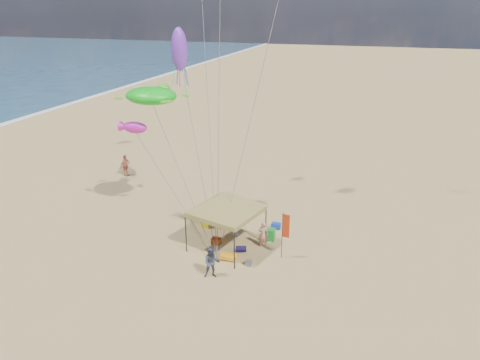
{
  "coord_description": "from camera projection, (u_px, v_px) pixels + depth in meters",
  "views": [
    {
      "loc": [
        7.36,
        -19.57,
        13.26
      ],
      "look_at": [
        0.0,
        3.0,
        4.0
      ],
      "focal_mm": 34.05,
      "sensor_mm": 36.0,
      "label": 1
    }
  ],
  "objects": [
    {
      "name": "ground",
      "position": [
        223.0,
        269.0,
        24.28
      ],
      "size": [
        280.0,
        280.0,
        0.0
      ],
      "primitive_type": "plane",
      "color": "tan",
      "rests_on": "ground"
    },
    {
      "name": "turtle_kite",
      "position": [
        151.0,
        96.0,
        26.53
      ],
      "size": [
        3.49,
        2.99,
        1.03
      ],
      "primitive_type": "ellipsoid",
      "rotation": [
        0.0,
        0.0,
        -0.18
      ],
      "color": "#13C71B",
      "rests_on": "ground"
    },
    {
      "name": "bag_orange",
      "position": [
        226.0,
        221.0,
        29.28
      ],
      "size": [
        0.54,
        0.69,
        0.36
      ],
      "primitive_type": "cylinder",
      "rotation": [
        0.0,
        1.57,
        1.22
      ],
      "color": "#CE3E0B",
      "rests_on": "ground"
    },
    {
      "name": "cooler_red",
      "position": [
        216.0,
        241.0,
        26.77
      ],
      "size": [
        0.54,
        0.38,
        0.38
      ],
      "primitive_type": "cube",
      "color": "#A33D0D",
      "rests_on": "ground"
    },
    {
      "name": "fish_kite",
      "position": [
        135.0,
        127.0,
        27.51
      ],
      "size": [
        1.76,
        1.28,
        0.71
      ],
      "primitive_type": "ellipsoid",
      "rotation": [
        0.0,
        0.0,
        -0.34
      ],
      "color": "#D61FB3",
      "rests_on": "ground"
    },
    {
      "name": "canopy_tent",
      "position": [
        226.0,
        193.0,
        25.2
      ],
      "size": [
        6.42,
        6.42,
        4.1
      ],
      "color": "black",
      "rests_on": "ground"
    },
    {
      "name": "person_near_a",
      "position": [
        263.0,
        235.0,
        26.22
      ],
      "size": [
        0.63,
        0.47,
        1.59
      ],
      "primitive_type": "imported",
      "rotation": [
        0.0,
        0.0,
        3.31
      ],
      "color": "tan",
      "rests_on": "ground"
    },
    {
      "name": "person_far_a",
      "position": [
        125.0,
        165.0,
        37.07
      ],
      "size": [
        0.62,
        1.12,
        1.81
      ],
      "primitive_type": "imported",
      "rotation": [
        0.0,
        0.0,
        1.4
      ],
      "color": "#B96147",
      "rests_on": "ground"
    },
    {
      "name": "person_near_b",
      "position": [
        212.0,
        263.0,
        23.27
      ],
      "size": [
        1.01,
        0.91,
        1.72
      ],
      "primitive_type": "imported",
      "rotation": [
        0.0,
        0.0,
        0.37
      ],
      "color": "#3B4151",
      "rests_on": "ground"
    },
    {
      "name": "beach_cart",
      "position": [
        229.0,
        256.0,
        25.11
      ],
      "size": [
        0.9,
        0.5,
        0.24
      ],
      "primitive_type": "cube",
      "color": "#FFA31C",
      "rests_on": "ground"
    },
    {
      "name": "squid_kite",
      "position": [
        179.0,
        49.0,
        27.75
      ],
      "size": [
        1.13,
        1.13,
        2.61
      ],
      "primitive_type": "ellipsoid",
      "rotation": [
        0.0,
        0.0,
        -0.13
      ],
      "color": "purple",
      "rests_on": "ground"
    },
    {
      "name": "feather_flag",
      "position": [
        285.0,
        228.0,
        24.66
      ],
      "size": [
        0.42,
        0.08,
        2.75
      ],
      "color": "black",
      "rests_on": "ground"
    },
    {
      "name": "bag_navy",
      "position": [
        241.0,
        249.0,
        25.91
      ],
      "size": [
        0.69,
        0.54,
        0.36
      ],
      "primitive_type": "cylinder",
      "rotation": [
        0.0,
        1.57,
        0.35
      ],
      "color": "#100C37",
      "rests_on": "ground"
    },
    {
      "name": "chair_yellow",
      "position": [
        206.0,
        222.0,
        28.76
      ],
      "size": [
        0.5,
        0.5,
        0.7
      ],
      "primitive_type": "cube",
      "color": "yellow",
      "rests_on": "ground"
    },
    {
      "name": "chair_green",
      "position": [
        270.0,
        234.0,
        27.17
      ],
      "size": [
        0.5,
        0.5,
        0.7
      ],
      "primitive_type": "cube",
      "color": "green",
      "rests_on": "ground"
    },
    {
      "name": "cooler_blue",
      "position": [
        276.0,
        226.0,
        28.56
      ],
      "size": [
        0.54,
        0.38,
        0.38
      ],
      "primitive_type": "cube",
      "color": "#1435AA",
      "rests_on": "ground"
    },
    {
      "name": "person_near_c",
      "position": [
        236.0,
        222.0,
        27.54
      ],
      "size": [
        1.17,
        0.72,
        1.74
      ],
      "primitive_type": "imported",
      "rotation": [
        0.0,
        0.0,
        3.07
      ],
      "color": "silver",
      "rests_on": "ground"
    },
    {
      "name": "crate_grey",
      "position": [
        249.0,
        263.0,
        24.58
      ],
      "size": [
        0.34,
        0.3,
        0.28
      ],
      "primitive_type": "cube",
      "color": "slate",
      "rests_on": "ground"
    }
  ]
}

